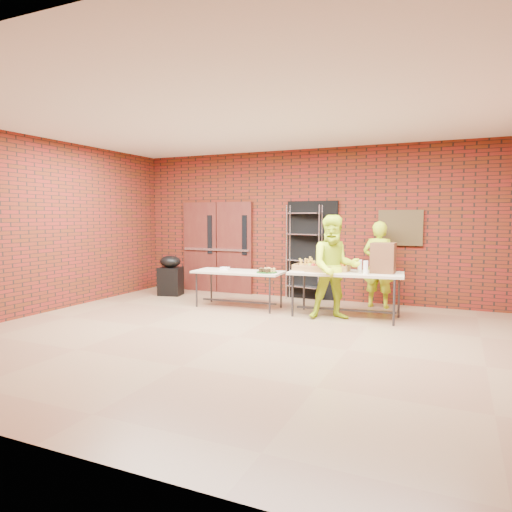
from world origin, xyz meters
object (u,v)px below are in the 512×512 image
Objects in this scene: coffee_dispenser at (383,258)px; volunteer_man at (335,267)px; wire_rack at (304,253)px; table_right at (346,276)px; table_left at (239,274)px; volunteer_woman at (379,264)px; covered_grill at (171,275)px.

volunteer_man is at bearing -156.63° from coffee_dispenser.
table_right is (1.21, -1.35, -0.27)m from wire_rack.
wire_rack is 1.89m from volunteer_man.
volunteer_woman reaches higher than table_left.
table_left is at bearing 28.82° from volunteer_woman.
volunteer_woman is at bearing 65.43° from table_right.
coffee_dispenser is at bearing 5.25° from table_right.
volunteer_woman is (1.59, -0.22, -0.16)m from wire_rack.
table_left is at bearing -30.42° from covered_grill.
volunteer_man is at bearing -9.51° from table_left.
covered_grill is (-2.02, 0.63, -0.21)m from table_left.
volunteer_man reaches higher than table_right.
volunteer_woman is at bearing 21.19° from table_left.
covered_grill is at bearing -152.24° from wire_rack.
wire_rack is 2.24× the size of covered_grill.
table_left is at bearing -177.77° from coffee_dispenser.
coffee_dispenser is 0.29× the size of volunteer_man.
covered_grill is 0.53× the size of volunteer_woman.
covered_grill reaches higher than table_left.
wire_rack reaches higher than coffee_dispenser.
covered_grill is at bearing 159.67° from table_left.
volunteer_man reaches higher than table_left.
table_left is 2.10m from table_right.
volunteer_woman reaches higher than covered_grill.
coffee_dispenser is (0.61, 0.12, 0.33)m from table_right.
covered_grill reaches higher than table_right.
coffee_dispenser is at bearing -19.41° from covered_grill.
volunteer_man is at bearing -131.00° from table_right.
table_left is 2.12m from covered_grill.
table_right is 3.90× the size of coffee_dispenser.
table_right is at bearing 31.37° from volunteer_man.
coffee_dispenser is 0.31× the size of volunteer_woman.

